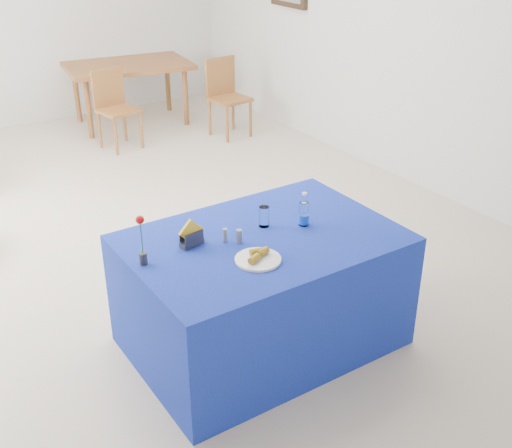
{
  "coord_description": "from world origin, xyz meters",
  "views": [
    {
      "loc": [
        -2.09,
        -4.65,
        2.55
      ],
      "look_at": [
        -0.33,
        -1.97,
        0.92
      ],
      "focal_mm": 45.0,
      "sensor_mm": 36.0,
      "label": 1
    }
  ],
  "objects": [
    {
      "name": "banana_pieces",
      "position": [
        -0.39,
        -2.08,
        0.79
      ],
      "size": [
        0.17,
        0.12,
        0.04
      ],
      "color": "gold",
      "rests_on": "plate"
    },
    {
      "name": "chair_bg_left",
      "position": [
        0.43,
        2.09,
        0.51
      ],
      "size": [
        0.46,
        0.46,
        0.88
      ],
      "rotation": [
        0.0,
        0.0,
        0.18
      ],
      "color": "#96582B",
      "rests_on": "floor"
    },
    {
      "name": "oak_table",
      "position": [
        0.92,
        2.79,
        0.68
      ],
      "size": [
        1.59,
        1.14,
        0.76
      ],
      "color": "brown",
      "rests_on": "floor"
    },
    {
      "name": "chair_bg_right",
      "position": [
        1.7,
        1.77,
        0.52
      ],
      "size": [
        0.44,
        0.44,
        0.91
      ],
      "rotation": [
        0.0,
        0.0,
        0.1
      ],
      "color": "#96582B",
      "rests_on": "floor"
    },
    {
      "name": "salt_shaker",
      "position": [
        -0.43,
        -1.8,
        0.8
      ],
      "size": [
        0.03,
        0.03,
        0.08
      ],
      "primitive_type": "cylinder",
      "color": "gray",
      "rests_on": "blue_table"
    },
    {
      "name": "pepper_shaker",
      "position": [
        -0.37,
        -1.85,
        0.8
      ],
      "size": [
        0.03,
        0.03,
        0.08
      ],
      "primitive_type": "cylinder",
      "color": "slate",
      "rests_on": "blue_table"
    },
    {
      "name": "rose_vase",
      "position": [
        -0.94,
        -1.77,
        0.9
      ],
      "size": [
        0.05,
        0.05,
        0.3
      ],
      "color": "#26262B",
      "rests_on": "blue_table"
    },
    {
      "name": "water_bottle",
      "position": [
        0.08,
        -1.87,
        0.83
      ],
      "size": [
        0.07,
        0.07,
        0.21
      ],
      "color": "white",
      "rests_on": "blue_table"
    },
    {
      "name": "floor",
      "position": [
        0.0,
        0.0,
        0.0
      ],
      "size": [
        7.0,
        7.0,
        0.0
      ],
      "primitive_type": "plane",
      "color": "beige",
      "rests_on": "ground"
    },
    {
      "name": "room_shell",
      "position": [
        0.0,
        0.0,
        1.75
      ],
      "size": [
        7.0,
        7.0,
        7.0
      ],
      "color": "silver",
      "rests_on": "ground"
    },
    {
      "name": "blue_table",
      "position": [
        -0.22,
        -1.87,
        0.38
      ],
      "size": [
        1.6,
        1.1,
        0.76
      ],
      "color": "navy",
      "rests_on": "floor"
    },
    {
      "name": "drinking_glass",
      "position": [
        -0.13,
        -1.76,
        0.82
      ],
      "size": [
        0.06,
        0.06,
        0.13
      ],
      "primitive_type": "cylinder",
      "color": "white",
      "rests_on": "blue_table"
    },
    {
      "name": "plate",
      "position": [
        -0.39,
        -2.09,
        0.77
      ],
      "size": [
        0.26,
        0.26,
        0.01
      ],
      "primitive_type": "cylinder",
      "color": "silver",
      "rests_on": "blue_table"
    },
    {
      "name": "napkin_holder",
      "position": [
        -0.61,
        -1.73,
        0.81
      ],
      "size": [
        0.16,
        0.08,
        0.17
      ],
      "color": "#3B3B40",
      "rests_on": "blue_table"
    }
  ]
}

